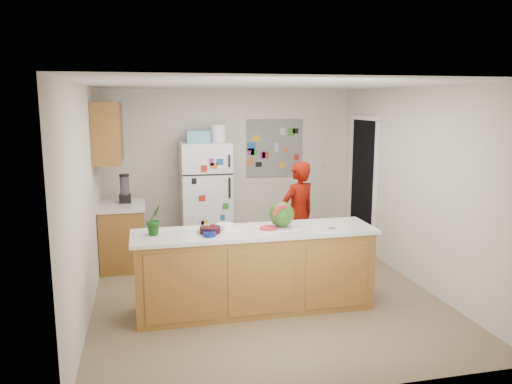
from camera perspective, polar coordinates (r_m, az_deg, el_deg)
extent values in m
cube|color=brown|center=(6.29, 0.69, -11.34)|extent=(4.00, 4.50, 0.02)
cube|color=beige|center=(8.13, -3.02, 2.82)|extent=(4.00, 0.02, 2.50)
cube|color=beige|center=(5.82, -18.93, -0.76)|extent=(0.02, 4.50, 2.50)
cube|color=beige|center=(6.69, 17.69, 0.71)|extent=(0.02, 4.50, 2.50)
cube|color=white|center=(5.85, 0.74, 12.27)|extent=(4.00, 4.50, 0.02)
cube|color=black|center=(7.99, 12.20, 0.79)|extent=(0.03, 0.85, 2.04)
cube|color=brown|center=(5.63, -0.11, -9.09)|extent=(2.60, 0.62, 0.88)
cube|color=silver|center=(5.50, -0.11, -4.56)|extent=(2.68, 0.70, 0.04)
cube|color=brown|center=(7.29, -14.96, -4.99)|extent=(0.60, 0.80, 0.86)
cube|color=silver|center=(7.18, -15.13, -1.53)|extent=(0.64, 0.84, 0.04)
cube|color=brown|center=(7.01, -16.60, 6.54)|extent=(0.35, 1.00, 0.80)
cube|color=silver|center=(7.76, -5.79, -0.58)|extent=(0.75, 0.70, 1.70)
cube|color=#5999B2|center=(7.62, -6.67, 6.34)|extent=(0.35, 0.28, 0.18)
cube|color=slate|center=(8.23, 2.16, 5.02)|extent=(0.95, 0.01, 0.95)
imported|color=#670C03|center=(6.91, 4.85, -2.71)|extent=(0.65, 0.56, 1.51)
cylinder|color=black|center=(7.26, -14.77, 0.30)|extent=(0.13, 0.13, 0.38)
cube|color=white|center=(5.56, 2.37, -4.11)|extent=(0.48, 0.39, 0.01)
sphere|color=#295B18|center=(5.56, 2.93, -2.54)|extent=(0.29, 0.29, 0.29)
cylinder|color=#E21E41|center=(5.49, 1.40, -4.13)|extent=(0.19, 0.19, 0.02)
cylinder|color=black|center=(5.38, -5.27, -4.33)|extent=(0.25, 0.25, 0.07)
cylinder|color=white|center=(5.53, -3.64, -3.96)|extent=(0.25, 0.25, 0.06)
cylinder|color=#07135B|center=(5.26, -5.34, -4.80)|extent=(0.17, 0.17, 0.05)
cylinder|color=tan|center=(5.46, -5.62, -4.41)|extent=(0.24, 0.24, 0.02)
cube|color=white|center=(5.41, -2.70, -4.50)|extent=(0.24, 0.22, 0.02)
cube|color=gray|center=(5.61, 8.70, -4.10)|extent=(0.09, 0.06, 0.01)
imported|color=#114116|center=(5.37, -11.56, -3.07)|extent=(0.23, 0.24, 0.33)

